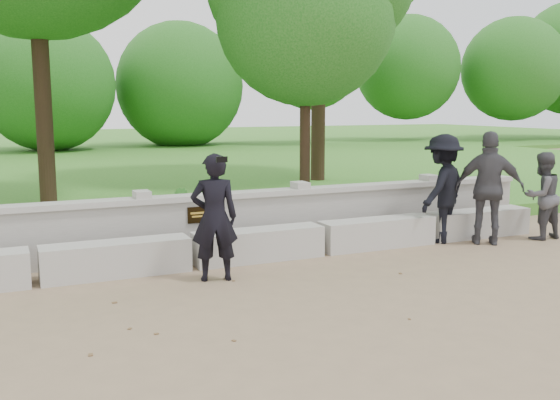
{
  "coord_description": "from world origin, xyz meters",
  "views": [
    {
      "loc": [
        -2.29,
        -6.18,
        2.21
      ],
      "look_at": [
        1.07,
        1.33,
        0.95
      ],
      "focal_mm": 40.0,
      "sensor_mm": 36.0,
      "label": 1
    }
  ],
  "objects": [
    {
      "name": "visitor_mid",
      "position": [
        4.15,
        1.8,
        0.87
      ],
      "size": [
        1.3,
        1.08,
        1.75
      ],
      "color": "black",
      "rests_on": "ground"
    },
    {
      "name": "man_main",
      "position": [
        0.1,
        1.18,
        0.81
      ],
      "size": [
        0.66,
        0.6,
        1.62
      ],
      "color": "black",
      "rests_on": "ground"
    },
    {
      "name": "concrete_bench",
      "position": [
        0.0,
        1.9,
        0.22
      ],
      "size": [
        11.9,
        0.45,
        0.45
      ],
      "color": "#B4B1AA",
      "rests_on": "ground"
    },
    {
      "name": "visitor_right",
      "position": [
        4.72,
        1.37,
        0.9
      ],
      "size": [
        1.11,
        0.98,
        1.8
      ],
      "color": "#3F3E44",
      "rests_on": "ground"
    },
    {
      "name": "ground",
      "position": [
        0.0,
        0.0,
        0.0
      ],
      "size": [
        80.0,
        80.0,
        0.0
      ],
      "primitive_type": "plane",
      "color": "#8B7355",
      "rests_on": "ground"
    },
    {
      "name": "visitor_left",
      "position": [
        5.8,
        1.32,
        0.72
      ],
      "size": [
        0.71,
        0.56,
        1.45
      ],
      "color": "#444449",
      "rests_on": "ground"
    },
    {
      "name": "shrub_b",
      "position": [
        0.44,
        4.03,
        0.53
      ],
      "size": [
        0.34,
        0.38,
        0.56
      ],
      "primitive_type": "imported",
      "rotation": [
        0.0,
        0.0,
        1.96
      ],
      "color": "#387F2B",
      "rests_on": "lawn"
    },
    {
      "name": "lawn",
      "position": [
        0.0,
        14.0,
        0.12
      ],
      "size": [
        40.0,
        22.0,
        0.25
      ],
      "primitive_type": "cube",
      "color": "#2D7120",
      "rests_on": "ground"
    },
    {
      "name": "parapet_wall",
      "position": [
        0.0,
        2.6,
        0.46
      ],
      "size": [
        12.5,
        0.35,
        0.9
      ],
      "color": "#A9A6A0",
      "rests_on": "ground"
    },
    {
      "name": "shrub_c",
      "position": [
        6.17,
        4.08,
        0.55
      ],
      "size": [
        0.71,
        0.69,
        0.6
      ],
      "primitive_type": "imported",
      "rotation": [
        0.0,
        0.0,
        3.71
      ],
      "color": "#387F2B",
      "rests_on": "lawn"
    },
    {
      "name": "tree_near_right",
      "position": [
        2.82,
        4.1,
        4.02
      ],
      "size": [
        3.23,
        3.23,
        5.39
      ],
      "color": "#382619",
      "rests_on": "lawn"
    }
  ]
}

